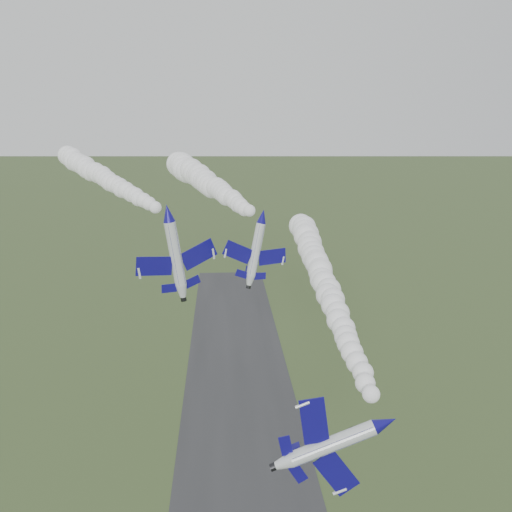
# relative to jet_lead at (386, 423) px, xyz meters

# --- Properties ---
(runway) EXTENTS (24.00, 260.00, 0.04)m
(runway) POSITION_rel_jet_lead_xyz_m (-11.21, 41.15, -30.99)
(runway) COLOR #303033
(runway) RESTS_ON ground
(jet_lead) EXTENTS (4.37, 12.33, 9.47)m
(jet_lead) POSITION_rel_jet_lead_xyz_m (0.00, 0.00, 0.00)
(jet_lead) COLOR silver
(smoke_trail_jet_lead) EXTENTS (6.15, 70.46, 5.01)m
(smoke_trail_jet_lead) POSITION_rel_jet_lead_xyz_m (1.16, 38.16, 2.75)
(smoke_trail_jet_lead) COLOR silver
(jet_pair_left) EXTENTS (11.77, 13.63, 3.75)m
(jet_pair_left) POSITION_rel_jet_lead_xyz_m (-21.87, 31.93, 14.48)
(jet_pair_left) COLOR silver
(smoke_trail_jet_pair_left) EXTENTS (33.33, 69.43, 4.91)m
(smoke_trail_jet_pair_left) POSITION_rel_jet_lead_xyz_m (-38.40, 68.99, 16.40)
(smoke_trail_jet_pair_left) COLOR silver
(jet_pair_right) EXTENTS (9.43, 11.16, 3.27)m
(jet_pair_right) POSITION_rel_jet_lead_xyz_m (-8.85, 32.06, 13.87)
(jet_pair_right) COLOR silver
(smoke_trail_jet_pair_right) EXTENTS (22.50, 53.53, 5.50)m
(smoke_trail_jet_pair_right) POSITION_rel_jet_lead_xyz_m (-17.18, 60.50, 15.67)
(smoke_trail_jet_pair_right) COLOR silver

